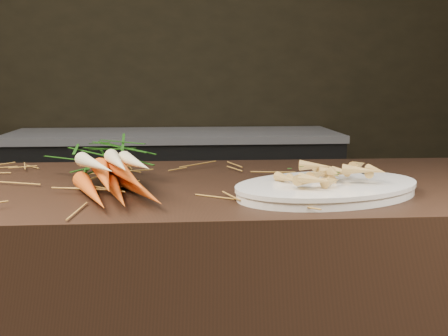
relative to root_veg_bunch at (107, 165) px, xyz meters
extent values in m
cube|color=black|center=(-0.17, 2.23, 0.45)|extent=(5.00, 0.04, 2.80)
cube|color=black|center=(0.13, 1.91, -0.55)|extent=(1.80, 0.60, 0.80)
cube|color=#99999E|center=(0.13, 1.91, -0.13)|extent=(1.82, 0.62, 0.04)
cone|color=#DE511A|center=(-0.01, -0.15, -0.03)|extent=(0.12, 0.29, 0.04)
cone|color=#DE511A|center=(0.03, -0.14, -0.03)|extent=(0.10, 0.29, 0.04)
cone|color=#DE511A|center=(0.08, -0.13, -0.03)|extent=(0.13, 0.29, 0.04)
cone|color=#DE511A|center=(0.01, -0.16, 0.00)|extent=(0.09, 0.29, 0.04)
cone|color=#DE511A|center=(0.06, -0.15, 0.00)|extent=(0.11, 0.29, 0.04)
cone|color=#F6E9AE|center=(0.00, -0.14, 0.02)|extent=(0.12, 0.26, 0.04)
cone|color=#F6E9AE|center=(0.04, -0.14, 0.03)|extent=(0.09, 0.27, 0.04)
cone|color=#F6E9AE|center=(0.07, -0.12, 0.02)|extent=(0.10, 0.27, 0.05)
ellipsoid|color=#195B12|center=(-0.02, 0.10, 0.00)|extent=(0.23, 0.28, 0.09)
cube|color=silver|center=(0.60, -0.09, -0.02)|extent=(0.01, 0.15, 0.00)
camera|label=1|loc=(0.16, -1.23, 0.19)|focal=45.00mm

